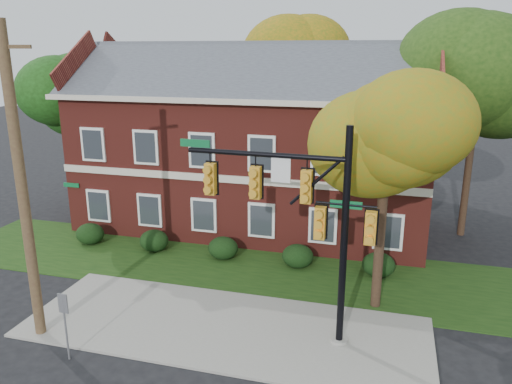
% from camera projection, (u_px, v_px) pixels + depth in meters
% --- Properties ---
extents(ground, '(120.00, 120.00, 0.00)m').
position_uv_depth(ground, '(215.00, 344.00, 16.44)').
color(ground, black).
rests_on(ground, ground).
extents(sidewalk, '(14.00, 5.00, 0.08)m').
position_uv_depth(sidewalk, '(224.00, 327.00, 17.36)').
color(sidewalk, gray).
rests_on(sidewalk, ground).
extents(grass_strip, '(30.00, 6.00, 0.04)m').
position_uv_depth(grass_strip, '(261.00, 269.00, 22.00)').
color(grass_strip, '#193811').
rests_on(grass_strip, ground).
extents(apartment_building, '(18.80, 8.80, 9.74)m').
position_uv_depth(apartment_building, '(254.00, 134.00, 26.67)').
color(apartment_building, maroon).
rests_on(apartment_building, ground).
extents(hedge_far_left, '(1.40, 1.26, 1.05)m').
position_uv_depth(hedge_far_left, '(90.00, 234.00, 24.81)').
color(hedge_far_left, black).
rests_on(hedge_far_left, ground).
extents(hedge_left, '(1.40, 1.26, 1.05)m').
position_uv_depth(hedge_left, '(154.00, 241.00, 23.91)').
color(hedge_left, black).
rests_on(hedge_left, ground).
extents(hedge_center, '(1.40, 1.26, 1.05)m').
position_uv_depth(hedge_center, '(223.00, 248.00, 23.02)').
color(hedge_center, black).
rests_on(hedge_center, ground).
extents(hedge_right, '(1.40, 1.26, 1.05)m').
position_uv_depth(hedge_right, '(298.00, 256.00, 22.13)').
color(hedge_right, black).
rests_on(hedge_right, ground).
extents(hedge_far_right, '(1.40, 1.26, 1.05)m').
position_uv_depth(hedge_far_right, '(379.00, 265.00, 21.24)').
color(hedge_far_right, black).
rests_on(hedge_far_right, ground).
extents(tree_near_right, '(4.50, 4.25, 8.58)m').
position_uv_depth(tree_near_right, '(394.00, 132.00, 16.87)').
color(tree_near_right, black).
rests_on(tree_near_right, ground).
extents(tree_left_rear, '(5.40, 5.10, 8.88)m').
position_uv_depth(tree_left_rear, '(79.00, 100.00, 27.65)').
color(tree_left_rear, black).
rests_on(tree_left_rear, ground).
extents(tree_right_rear, '(6.30, 5.95, 10.62)m').
position_uv_depth(tree_right_rear, '(487.00, 76.00, 23.72)').
color(tree_right_rear, black).
rests_on(tree_right_rear, ground).
extents(tree_far_rear, '(6.84, 6.46, 11.52)m').
position_uv_depth(tree_far_rear, '(306.00, 58.00, 32.54)').
color(tree_far_rear, black).
rests_on(tree_far_rear, ground).
extents(traffic_signal, '(6.48, 0.63, 7.23)m').
position_uv_depth(traffic_signal, '(304.00, 211.00, 15.63)').
color(traffic_signal, gray).
rests_on(traffic_signal, ground).
extents(utility_pole, '(1.54, 0.64, 10.22)m').
position_uv_depth(utility_pole, '(22.00, 188.00, 15.60)').
color(utility_pole, '#4F3525').
rests_on(utility_pole, ground).
extents(sign_post, '(0.33, 0.06, 2.26)m').
position_uv_depth(sign_post, '(64.00, 315.00, 15.22)').
color(sign_post, slate).
rests_on(sign_post, ground).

